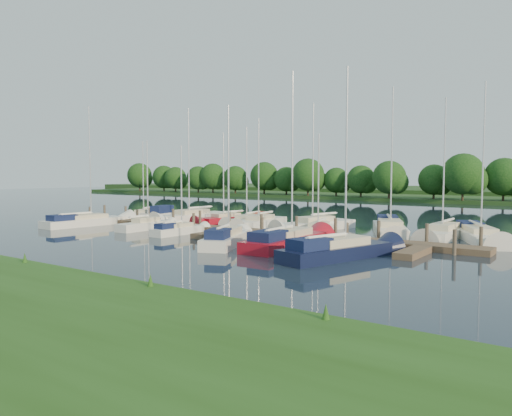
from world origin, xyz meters
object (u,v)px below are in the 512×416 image
Objects in this scene: motorboat at (161,216)px; sailboat_s_2 at (179,231)px; sailboat_n_5 at (260,224)px; dock at (231,231)px; sailboat_n_0 at (145,216)px.

motorboat is 14.30m from sailboat_s_2.
sailboat_n_5 is 1.38× the size of sailboat_s_2.
dock is 17.94m from sailboat_n_0.
sailboat_n_5 is at bearing 159.89° from sailboat_n_0.
motorboat is 0.75× the size of sailboat_s_2.
dock is at bearing 42.21° from sailboat_s_2.
sailboat_n_0 is at bearing -6.08° from motorboat.
sailboat_s_2 is at bearing -138.82° from dock.
sailboat_n_0 is at bearing 148.65° from sailboat_s_2.
motorboat is at bearing 142.95° from sailboat_s_2.
dock is 4.29m from sailboat_s_2.
sailboat_s_2 is at bearing 70.13° from sailboat_n_5.
sailboat_n_0 is 0.86× the size of sailboat_n_5.
motorboat is at bearing -6.89° from sailboat_n_5.
sailboat_n_0 is 1.18× the size of sailboat_s_2.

